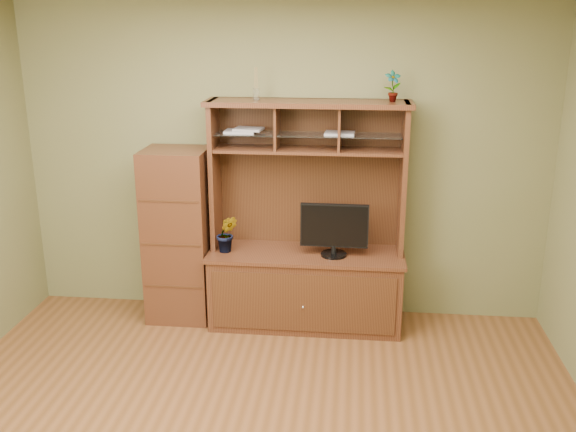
# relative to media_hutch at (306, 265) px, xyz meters

# --- Properties ---
(room) EXTENTS (4.54, 4.04, 2.74)m
(room) POSITION_rel_media_hutch_xyz_m (-0.23, -1.73, 0.83)
(room) COLOR brown
(room) RESTS_ON ground
(media_hutch) EXTENTS (1.66, 0.61, 1.90)m
(media_hutch) POSITION_rel_media_hutch_xyz_m (0.00, 0.00, 0.00)
(media_hutch) COLOR #3F1F12
(media_hutch) RESTS_ON room
(monitor) EXTENTS (0.56, 0.21, 0.44)m
(monitor) POSITION_rel_media_hutch_xyz_m (0.23, -0.08, 0.36)
(monitor) COLOR black
(monitor) RESTS_ON media_hutch
(orchid_plant) EXTENTS (0.19, 0.16, 0.32)m
(orchid_plant) POSITION_rel_media_hutch_xyz_m (-0.66, -0.08, 0.29)
(orchid_plant) COLOR #25551D
(orchid_plant) RESTS_ON media_hutch
(top_plant) EXTENTS (0.14, 0.11, 0.24)m
(top_plant) POSITION_rel_media_hutch_xyz_m (0.66, 0.08, 1.50)
(top_plant) COLOR #2F6F26
(top_plant) RESTS_ON media_hutch
(reed_diffuser) EXTENTS (0.05, 0.05, 0.26)m
(reed_diffuser) POSITION_rel_media_hutch_xyz_m (-0.42, 0.08, 1.48)
(reed_diffuser) COLOR silver
(reed_diffuser) RESTS_ON media_hutch
(magazines) EXTENTS (1.06, 0.20, 0.04)m
(magazines) POSITION_rel_media_hutch_xyz_m (-0.27, 0.08, 1.13)
(magazines) COLOR silver
(magazines) RESTS_ON media_hutch
(side_cabinet) EXTENTS (0.53, 0.49, 1.49)m
(side_cabinet) POSITION_rel_media_hutch_xyz_m (-1.10, 0.01, 0.23)
(side_cabinet) COLOR #3F1F12
(side_cabinet) RESTS_ON room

